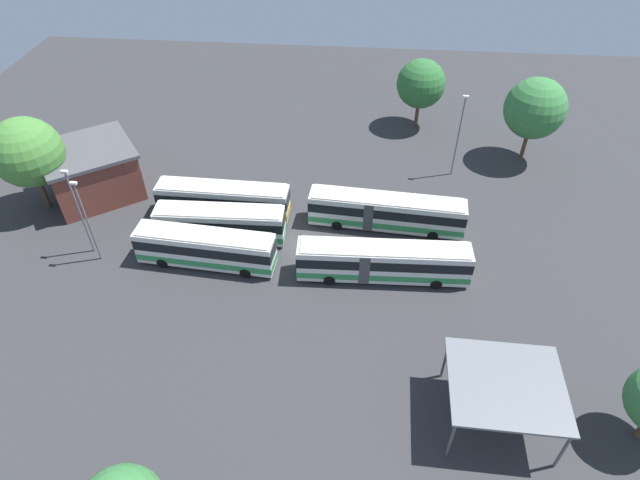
# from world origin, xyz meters

# --- Properties ---
(ground_plane) EXTENTS (95.87, 95.87, 0.00)m
(ground_plane) POSITION_xyz_m (0.00, 0.00, 0.00)
(ground_plane) COLOR #333335
(bus_row0_slot0) EXTENTS (12.44, 3.36, 3.48)m
(bus_row0_slot0) POSITION_xyz_m (-7.88, -3.19, 1.84)
(bus_row0_slot0) COLOR silver
(bus_row0_slot0) RESTS_ON ground_plane
(bus_row0_slot1) EXTENTS (11.95, 2.79, 3.48)m
(bus_row0_slot1) POSITION_xyz_m (-7.37, 0.25, 1.84)
(bus_row0_slot1) COLOR silver
(bus_row0_slot1) RESTS_ON ground_plane
(bus_row0_slot2) EXTENTS (12.89, 2.69, 3.48)m
(bus_row0_slot2) POSITION_xyz_m (-7.90, 3.82, 1.84)
(bus_row0_slot2) COLOR silver
(bus_row0_slot2) RESTS_ON ground_plane
(bus_row1_slot0) EXTENTS (14.79, 2.98, 3.48)m
(bus_row1_slot0) POSITION_xyz_m (7.57, -3.49, 1.84)
(bus_row1_slot0) COLOR silver
(bus_row1_slot0) RESTS_ON ground_plane
(bus_row1_slot2) EXTENTS (14.86, 3.53, 3.48)m
(bus_row1_slot2) POSITION_xyz_m (7.85, 3.39, 1.84)
(bus_row1_slot2) COLOR silver
(bus_row1_slot2) RESTS_ON ground_plane
(depot_building) EXTENTS (11.63, 11.51, 5.34)m
(depot_building) POSITION_xyz_m (-21.91, 6.26, 2.69)
(depot_building) COLOR brown
(depot_building) RESTS_ON ground_plane
(maintenance_shelter) EXTENTS (7.49, 6.76, 4.09)m
(maintenance_shelter) POSITION_xyz_m (15.29, -16.38, 3.87)
(maintenance_shelter) COLOR slate
(maintenance_shelter) RESTS_ON ground_plane
(lamp_post_far_corner) EXTENTS (0.56, 0.28, 9.24)m
(lamp_post_far_corner) POSITION_xyz_m (15.14, 13.07, 5.04)
(lamp_post_far_corner) COLOR slate
(lamp_post_far_corner) RESTS_ON ground_plane
(lamp_post_by_building) EXTENTS (0.56, 0.28, 8.43)m
(lamp_post_by_building) POSITION_xyz_m (-17.71, -3.48, 4.63)
(lamp_post_by_building) COLOR slate
(lamp_post_by_building) RESTS_ON ground_plane
(lamp_post_near_entrance) EXTENTS (0.56, 0.28, 8.83)m
(lamp_post_near_entrance) POSITION_xyz_m (-18.78, -2.51, 4.83)
(lamp_post_near_entrance) COLOR slate
(lamp_post_near_entrance) RESTS_ON ground_plane
(tree_north_edge) EXTENTS (5.73, 5.73, 8.36)m
(tree_north_edge) POSITION_xyz_m (11.73, 23.52, 5.49)
(tree_north_edge) COLOR brown
(tree_north_edge) RESTS_ON ground_plane
(tree_south_edge) EXTENTS (6.50, 6.50, 9.52)m
(tree_south_edge) POSITION_xyz_m (23.34, 16.94, 6.26)
(tree_south_edge) COLOR brown
(tree_south_edge) RESTS_ON ground_plane
(tree_northwest) EXTENTS (6.65, 6.65, 9.73)m
(tree_northwest) POSITION_xyz_m (-25.98, 3.48, 6.40)
(tree_northwest) COLOR brown
(tree_northwest) RESTS_ON ground_plane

